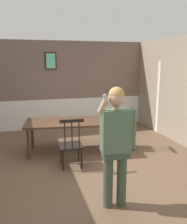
# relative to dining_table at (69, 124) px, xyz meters

# --- Properties ---
(ground_plane) EXTENTS (6.52, 6.52, 0.00)m
(ground_plane) POSITION_rel_dining_table_xyz_m (0.09, -0.78, -0.66)
(ground_plane) COLOR brown
(room_back_partition) EXTENTS (5.60, 0.17, 2.70)m
(room_back_partition) POSITION_rel_dining_table_xyz_m (0.09, 2.19, 0.65)
(room_back_partition) COLOR #756056
(room_back_partition) RESTS_ON ground_plane
(dining_table) EXTENTS (2.10, 1.23, 0.73)m
(dining_table) POSITION_rel_dining_table_xyz_m (0.00, 0.00, 0.00)
(dining_table) COLOR #4C3323
(dining_table) RESTS_ON ground_plane
(chair_near_window) EXTENTS (0.48, 0.48, 1.02)m
(chair_near_window) POSITION_rel_dining_table_xyz_m (-0.12, -0.86, -0.18)
(chair_near_window) COLOR black
(chair_near_window) RESTS_ON ground_plane
(chair_by_doorway) EXTENTS (0.53, 0.53, 0.97)m
(chair_by_doorway) POSITION_rel_dining_table_xyz_m (1.37, -0.20, -0.18)
(chair_by_doorway) COLOR black
(chair_by_doorway) RESTS_ON ground_plane
(person_figure) EXTENTS (0.57, 0.26, 1.76)m
(person_figure) POSITION_rel_dining_table_xyz_m (0.24, -2.37, 0.37)
(person_figure) COLOR #3A493A
(person_figure) RESTS_ON ground_plane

